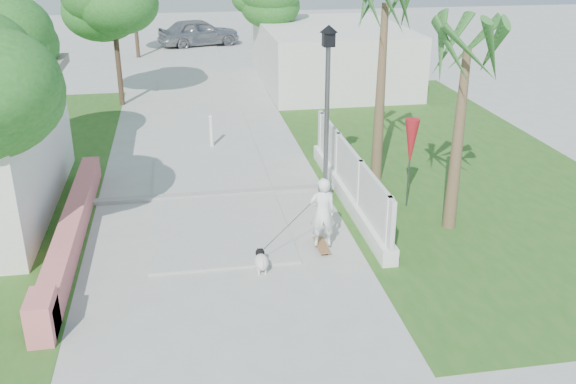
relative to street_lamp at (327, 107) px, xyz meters
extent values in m
plane|color=#B7B7B2|center=(-2.90, -5.50, -2.43)|extent=(90.00, 90.00, 0.00)
cube|color=#B7B7B2|center=(-2.90, 14.50, -2.40)|extent=(3.20, 36.00, 0.06)
cube|color=#999993|center=(-2.90, 0.50, -2.38)|extent=(6.50, 0.25, 0.10)
cube|color=#2A5C1D|center=(4.10, 2.50, -2.42)|extent=(8.00, 20.00, 0.01)
cube|color=#D86E72|center=(-6.20, -1.50, -2.13)|extent=(0.45, 8.00, 0.60)
cube|color=#D86E72|center=(-6.20, -5.30, -2.03)|extent=(0.45, 0.80, 0.80)
cube|color=white|center=(0.50, -0.50, -2.23)|extent=(0.35, 7.00, 0.40)
cube|color=white|center=(0.50, -0.50, -1.48)|extent=(0.10, 7.00, 1.10)
cube|color=white|center=(0.50, -3.70, -1.68)|extent=(0.14, 0.14, 1.50)
cube|color=white|center=(0.50, -1.50, -1.68)|extent=(0.14, 0.14, 1.50)
cube|color=white|center=(0.50, 0.70, -1.68)|extent=(0.14, 0.14, 1.50)
cube|color=white|center=(0.50, 2.70, -1.68)|extent=(0.14, 0.14, 1.50)
cube|color=silver|center=(3.10, 12.50, -1.13)|extent=(6.00, 8.00, 2.60)
cylinder|color=#59595E|center=(0.00, 0.00, -2.28)|extent=(0.36, 0.36, 0.30)
cylinder|color=#59595E|center=(0.00, 0.00, -0.43)|extent=(0.12, 0.12, 4.00)
cube|color=black|center=(0.00, 0.00, 1.67)|extent=(0.28, 0.28, 0.35)
cone|color=black|center=(0.00, 0.00, 1.92)|extent=(0.44, 0.44, 0.18)
cylinder|color=white|center=(-2.70, 4.50, -1.93)|extent=(0.12, 0.12, 1.00)
sphere|color=white|center=(-2.70, 4.50, -1.41)|extent=(0.14, 0.14, 0.14)
cylinder|color=#59595E|center=(1.90, -1.00, -1.43)|extent=(0.04, 0.04, 2.00)
cone|color=#B41927|center=(1.90, -1.00, -0.73)|extent=(0.36, 0.36, 1.20)
cylinder|color=#4C3826|center=(-8.40, 3.00, -0.68)|extent=(0.20, 0.20, 3.50)
ellipsoid|color=#1E631C|center=(-8.20, 2.80, 1.17)|extent=(2.72, 2.72, 2.05)
cylinder|color=#4C3826|center=(-5.90, 10.50, -0.50)|extent=(0.20, 0.20, 3.85)
ellipsoid|color=#1E631C|center=(-5.90, 10.50, 1.15)|extent=(3.40, 3.40, 2.55)
ellipsoid|color=#1E631C|center=(-5.70, 10.30, 1.50)|extent=(2.89, 2.89, 2.18)
cylinder|color=#4C3826|center=(0.30, 14.50, -0.68)|extent=(0.20, 0.20, 3.50)
ellipsoid|color=#1E631C|center=(0.30, 14.50, 0.82)|extent=(3.00, 3.00, 2.25)
cylinder|color=#4C3826|center=(-5.70, 20.50, -0.50)|extent=(0.20, 0.20, 3.85)
cone|color=brown|center=(1.70, 1.00, -0.03)|extent=(0.32, 0.32, 4.80)
cone|color=brown|center=(2.50, -2.30, -0.33)|extent=(0.32, 0.32, 4.20)
cube|color=#92613A|center=(-0.73, -2.90, -2.34)|extent=(0.27, 0.83, 0.02)
imported|color=white|center=(-0.73, -2.90, -1.54)|extent=(0.59, 0.40, 1.58)
cylinder|color=gray|center=(-0.80, -3.20, -2.39)|extent=(0.03, 0.06, 0.06)
cylinder|color=gray|center=(-0.66, -3.20, -2.39)|extent=(0.03, 0.06, 0.06)
cylinder|color=gray|center=(-0.80, -2.61, -2.39)|extent=(0.03, 0.06, 0.06)
cylinder|color=gray|center=(-0.66, -2.61, -2.39)|extent=(0.03, 0.06, 0.06)
ellipsoid|color=white|center=(-2.18, -3.70, -2.20)|extent=(0.29, 0.48, 0.31)
sphere|color=black|center=(-2.18, -3.47, -2.10)|extent=(0.20, 0.20, 0.20)
sphere|color=white|center=(-2.18, -3.38, -2.13)|extent=(0.09, 0.09, 0.09)
cone|color=black|center=(-2.22, -3.47, -2.01)|extent=(0.06, 0.06, 0.07)
cone|color=black|center=(-2.13, -3.47, -2.01)|extent=(0.06, 0.06, 0.07)
cylinder|color=white|center=(-2.25, -3.59, -2.36)|extent=(0.04, 0.04, 0.14)
cylinder|color=white|center=(-2.11, -3.59, -2.36)|extent=(0.04, 0.04, 0.14)
cylinder|color=white|center=(-2.25, -3.82, -2.36)|extent=(0.04, 0.04, 0.14)
cylinder|color=white|center=(-2.11, -3.82, -2.36)|extent=(0.04, 0.04, 0.14)
cylinder|color=white|center=(-2.18, -3.93, -2.12)|extent=(0.03, 0.12, 0.12)
imported|color=#9C9EA3|center=(-2.28, 23.52, -1.62)|extent=(5.06, 3.23, 1.60)
camera|label=1|loc=(-3.60, -15.23, 4.21)|focal=40.00mm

